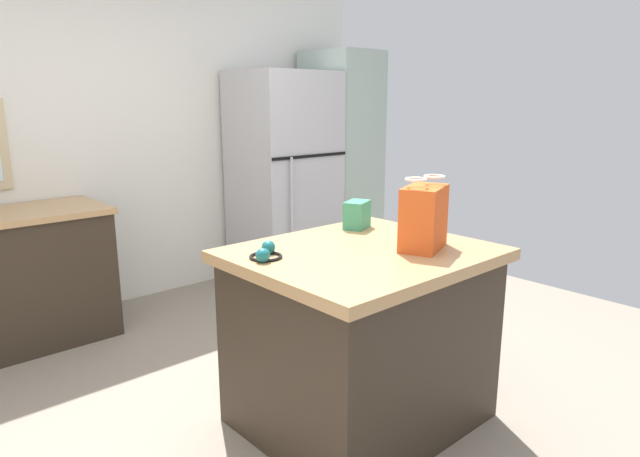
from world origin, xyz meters
TOP-DOWN VIEW (x-y plane):
  - ground at (0.00, 0.00)m, footprint 5.78×5.78m
  - back_wall at (-0.02, 2.20)m, footprint 4.82×0.13m
  - kitchen_island at (0.19, -0.29)m, footprint 1.16×0.99m
  - refrigerator at (1.35, 1.77)m, footprint 0.81×0.74m
  - tall_cabinet at (2.04, 1.77)m, footprint 0.53×0.66m
  - shopping_bag at (0.42, -0.47)m, footprint 0.32×0.26m
  - small_box at (0.49, 0.04)m, footprint 0.19×0.16m
  - bottle at (0.59, -0.24)m, footprint 0.06×0.06m
  - ear_defenders at (-0.24, -0.10)m, footprint 0.21×0.21m

SIDE VIEW (x-z plane):
  - ground at x=0.00m, z-range 0.00..0.00m
  - kitchen_island at x=0.19m, z-range 0.00..0.89m
  - refrigerator at x=1.35m, z-range 0.00..1.81m
  - ear_defenders at x=-0.24m, z-range 0.88..0.94m
  - small_box at x=0.49m, z-range 0.89..1.04m
  - bottle at x=0.59m, z-range 0.88..1.11m
  - tall_cabinet at x=2.04m, z-range 0.00..2.01m
  - shopping_bag at x=0.42m, z-range 0.87..1.22m
  - back_wall at x=-0.02m, z-range 0.00..2.71m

